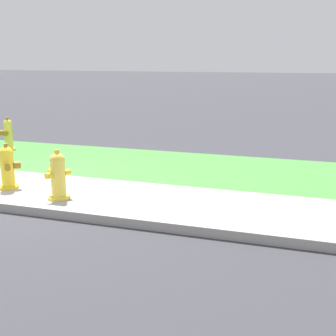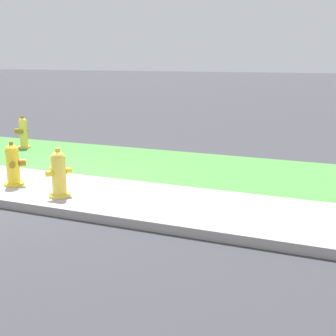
# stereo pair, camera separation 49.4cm
# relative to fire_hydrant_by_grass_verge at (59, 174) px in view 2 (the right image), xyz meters

# --- Properties ---
(ground_plane) EXTENTS (120.00, 120.00, 0.00)m
(ground_plane) POSITION_rel_fire_hydrant_by_grass_verge_xyz_m (-0.84, 0.31, -0.35)
(ground_plane) COLOR #38383D
(sidewalk_pavement) EXTENTS (18.00, 1.84, 0.01)m
(sidewalk_pavement) POSITION_rel_fire_hydrant_by_grass_verge_xyz_m (-0.84, 0.31, -0.35)
(sidewalk_pavement) COLOR #9E9993
(sidewalk_pavement) RESTS_ON ground
(grass_verge) EXTENTS (18.00, 2.63, 0.01)m
(grass_verge) POSITION_rel_fire_hydrant_by_grass_verge_xyz_m (-0.84, 2.55, -0.35)
(grass_verge) COLOR #47893D
(grass_verge) RESTS_ON ground
(fire_hydrant_by_grass_verge) EXTENTS (0.37, 0.39, 0.74)m
(fire_hydrant_by_grass_verge) POSITION_rel_fire_hydrant_by_grass_verge_xyz_m (0.00, 0.00, 0.00)
(fire_hydrant_by_grass_verge) COLOR yellow
(fire_hydrant_by_grass_verge) RESTS_ON ground
(fire_hydrant_mid_block) EXTENTS (0.35, 0.35, 0.72)m
(fire_hydrant_mid_block) POSITION_rel_fire_hydrant_by_grass_verge_xyz_m (-1.04, 0.23, -0.01)
(fire_hydrant_mid_block) COLOR yellow
(fire_hydrant_mid_block) RESTS_ON ground
(fire_hydrant_far_end) EXTENTS (0.34, 0.37, 0.74)m
(fire_hydrant_far_end) POSITION_rel_fire_hydrant_by_grass_verge_xyz_m (-3.04, 2.87, 0.00)
(fire_hydrant_far_end) COLOR yellow
(fire_hydrant_far_end) RESTS_ON ground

